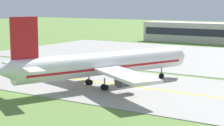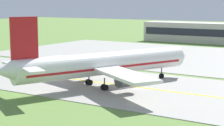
# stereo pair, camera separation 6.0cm
# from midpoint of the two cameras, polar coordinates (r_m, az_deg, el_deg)

# --- Properties ---
(ground_plane) EXTENTS (500.00, 500.00, 0.00)m
(ground_plane) POSITION_cam_midpoint_polar(r_m,az_deg,el_deg) (69.40, 3.44, -3.57)
(ground_plane) COLOR olive
(taxiway_strip) EXTENTS (240.00, 28.00, 0.10)m
(taxiway_strip) POSITION_cam_midpoint_polar(r_m,az_deg,el_deg) (69.39, 3.44, -3.53)
(taxiway_strip) COLOR #9E9B93
(taxiway_strip) RESTS_ON ground
(taxiway_centreline) EXTENTS (220.00, 0.60, 0.01)m
(taxiway_centreline) POSITION_cam_midpoint_polar(r_m,az_deg,el_deg) (69.38, 3.44, -3.49)
(taxiway_centreline) COLOR yellow
(taxiway_centreline) RESTS_ON taxiway_strip
(airplane_lead) EXTENTS (31.01, 37.51, 12.70)m
(airplane_lead) POSITION_cam_midpoint_polar(r_m,az_deg,el_deg) (69.00, -1.19, -0.14)
(airplane_lead) COLOR white
(airplane_lead) RESTS_ON ground
(terminal_building) EXTENTS (53.50, 9.86, 8.60)m
(terminal_building) POSITION_cam_midpoint_polar(r_m,az_deg,el_deg) (149.94, 14.67, 4.24)
(terminal_building) COLOR beige
(terminal_building) RESTS_ON ground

